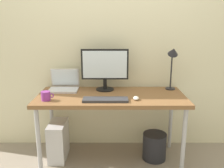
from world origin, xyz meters
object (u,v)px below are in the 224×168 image
Objects in this scene: desk at (112,101)px; keyboard at (106,100)px; computer_tower at (59,140)px; laptop at (65,85)px; wastebasket at (155,146)px; monitor at (106,67)px; desk_lamp at (174,58)px; mouse at (137,98)px; coffee_mug at (47,96)px.

keyboard reaches higher than desk.
computer_tower is (-0.54, 0.23, -0.55)m from keyboard.
laptop is 1.23m from wastebasket.
desk is 2.98× the size of monitor.
monitor is 1.18× the size of keyboard.
desk_lamp is 5.55× the size of mouse.
laptop is at bearing 71.47° from computer_tower.
monitor reaches higher than desk.
desk is 0.82m from desk_lamp.
coffee_mug is (-0.58, 0.02, 0.03)m from keyboard.
monitor reaches higher than computer_tower.
computer_tower is at bearing -108.53° from laptop.
desk_lamp is at bearing 28.13° from keyboard.
monitor is at bearing 109.40° from desk.
keyboard is at bearing -22.72° from computer_tower.
laptop reaches higher than coffee_mug.
monitor reaches higher than keyboard.
coffee_mug is at bearing -164.10° from desk_lamp.
wastebasket is at bearing -11.41° from laptop.
mouse is at bearing -48.44° from monitor.
laptop is 2.56× the size of coffee_mug.
laptop is at bearing 154.46° from mouse.
coffee_mug is at bearing -104.81° from laptop.
keyboard is at bearing -40.23° from laptop.
coffee_mug reaches higher than desk.
desk_lamp is at bearing 44.82° from wastebasket.
laptop is 0.76× the size of computer_tower.
desk is 3.51× the size of keyboard.
keyboard is 1.05× the size of computer_tower.
laptop is at bearing 158.10° from desk.
desk_lamp is at bearing 16.46° from desk.
mouse reaches higher than wastebasket.
computer_tower is at bearing 78.49° from coffee_mug.
mouse is 0.21× the size of computer_tower.
keyboard is 3.52× the size of coffee_mug.
desk is at bearing 15.29° from coffee_mug.
wastebasket is at bearing -135.18° from desk_lamp.
mouse is (0.25, -0.16, 0.08)m from desk.
mouse is (0.31, -0.36, -0.24)m from monitor.
monitor is (-0.07, 0.20, 0.33)m from desk.
mouse is at bearing 1.05° from coffee_mug.
desk_lamp is 1.14× the size of keyboard.
coffee_mug is at bearing -101.51° from computer_tower.
desk is 5.15× the size of wastebasket.
monitor is 1.73× the size of wastebasket.
desk is 0.30m from mouse.
laptop is (-0.46, 0.02, -0.20)m from monitor.
desk reaches higher than computer_tower.
desk is 0.76m from computer_tower.
laptop is at bearing 168.59° from wastebasket.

